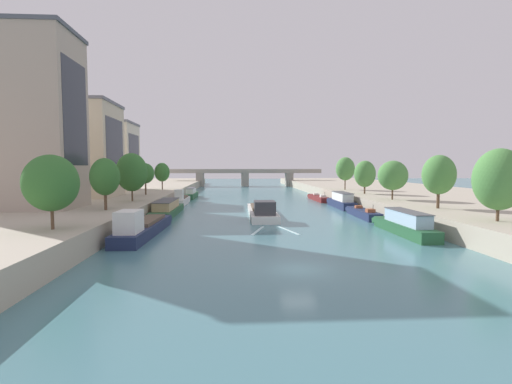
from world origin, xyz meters
The scene contains 27 objects.
ground_plane centered at (0.00, 0.00, 0.00)m, with size 400.00×400.00×0.00m, color teal.
quay_left centered at (-34.90, 55.00, 1.13)m, with size 36.00×170.00×2.25m, color #B2A893.
quay_right centered at (34.90, 55.00, 1.13)m, with size 36.00×170.00×2.25m, color #B2A893.
barge_midriver centered at (-0.37, 29.07, 0.85)m, with size 4.04×18.68×2.85m.
wake_behind_barge centered at (-0.04, 16.69, 0.01)m, with size 5.60×5.91×0.03m.
moored_boat_left_end centered at (-14.64, 14.18, 0.99)m, with size 3.39×16.89×3.36m.
moored_boat_left_downstream centered at (-15.05, 31.93, 1.00)m, with size 3.27×15.53×2.39m.
moored_boat_left_midway centered at (-14.95, 48.19, 0.95)m, with size 2.09×11.54×3.18m.
moored_boat_left_lone centered at (-14.53, 62.66, 1.05)m, with size 2.15×11.56×2.51m.
moored_boat_right_near centered at (14.43, 13.43, 1.13)m, with size 2.37×13.02×2.71m.
moored_boat_right_downstream centered at (14.75, 27.67, 0.58)m, with size 2.40×11.75×2.20m.
moored_boat_right_end centered at (15.22, 40.34, 1.20)m, with size 2.63×12.44×2.87m.
moored_boat_right_upstream centered at (14.39, 54.89, 0.54)m, with size 2.38×13.57×2.13m.
tree_left_end_of_row centered at (-20.14, 5.66, 6.21)m, with size 4.47×4.47×6.36m.
tree_left_by_lamp centered at (-20.40, 19.83, 6.32)m, with size 3.54×3.54×6.37m.
tree_left_past_mid centered at (-20.19, 31.29, 6.70)m, with size 4.70×4.70×7.37m.
tree_left_second centered at (-21.14, 44.45, 6.26)m, with size 3.27×3.27×5.93m.
tree_left_nearest centered at (-20.86, 59.71, 6.23)m, with size 3.41×3.41×6.13m.
tree_right_third centered at (21.04, 7.76, 6.34)m, with size 4.72×4.72×7.10m.
tree_right_second centered at (21.37, 18.94, 6.53)m, with size 4.07×4.07×6.80m.
tree_right_past_mid centered at (20.87, 31.41, 6.14)m, with size 4.67×4.67×6.26m.
tree_right_midway centered at (20.87, 43.99, 6.12)m, with size 4.08×4.08×6.44m.
tree_right_far centered at (20.98, 56.96, 7.01)m, with size 4.27×4.27×7.43m.
building_left_far_end centered at (-31.81, 22.44, 13.48)m, with size 14.62×9.27×22.42m.
building_left_middle centered at (-31.81, 40.66, 10.57)m, with size 13.10×12.12×16.60m.
building_left_tall centered at (-31.81, 58.68, 9.83)m, with size 10.38×11.03×15.13m.
bridge_far centered at (0.00, 114.49, 4.11)m, with size 57.80×4.40×6.51m.
Camera 1 is at (-4.87, -26.82, 7.63)m, focal length 26.16 mm.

